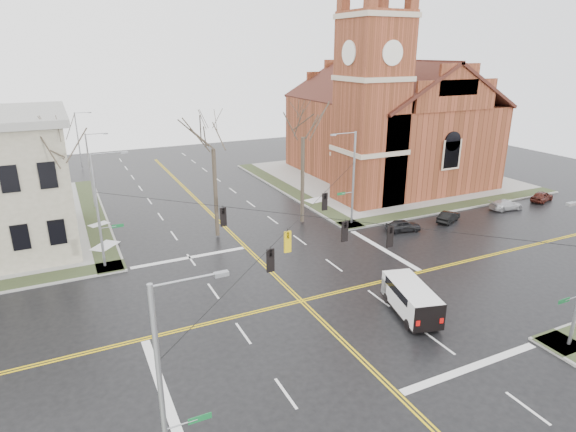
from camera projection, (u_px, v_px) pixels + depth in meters
name	position (u px, v px, depth m)	size (l,w,h in m)	color
ground	(301.00, 301.00, 32.91)	(120.00, 120.00, 0.00)	black
sidewalks	(301.00, 300.00, 32.89)	(80.00, 80.00, 0.17)	gray
road_markings	(301.00, 301.00, 32.91)	(100.00, 100.00, 0.01)	gold
church	(385.00, 115.00, 61.43)	(24.28, 27.48, 27.50)	#612E19
signal_pole_ne	(352.00, 176.00, 45.74)	(2.75, 0.22, 9.00)	gray
signal_pole_nw	(100.00, 208.00, 36.43)	(2.75, 0.22, 9.00)	gray
signal_pole_sw	(166.00, 391.00, 16.85)	(2.75, 0.22, 9.00)	gray
span_wires	(302.00, 215.00, 30.89)	(23.02, 23.02, 0.03)	black
traffic_signals	(307.00, 230.00, 30.57)	(8.21, 8.26, 1.30)	black
streetlight_north_a	(91.00, 168.00, 50.90)	(2.30, 0.20, 8.00)	gray
streetlight_north_b	(79.00, 138.00, 67.93)	(2.30, 0.20, 8.00)	gray
cargo_van	(410.00, 296.00, 31.10)	(3.27, 5.55, 1.99)	white
parked_car_a	(403.00, 226.00, 45.41)	(1.34, 3.34, 1.14)	black
parked_car_b	(448.00, 217.00, 47.92)	(1.15, 3.30, 1.09)	black
parked_car_c	(506.00, 205.00, 51.60)	(1.53, 3.76, 1.09)	#BABBBD
parked_car_d	(542.00, 196.00, 54.41)	(1.41, 3.51, 1.20)	#461A14
tree_nw_far	(63.00, 153.00, 36.25)	(4.00, 4.00, 12.30)	#362D22
tree_nw_near	(213.00, 143.00, 41.41)	(4.00, 4.00, 12.05)	#362D22
tree_ne	(303.00, 131.00, 44.88)	(4.00, 4.00, 12.56)	#362D22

